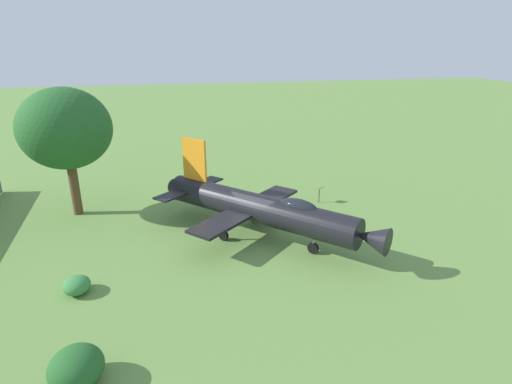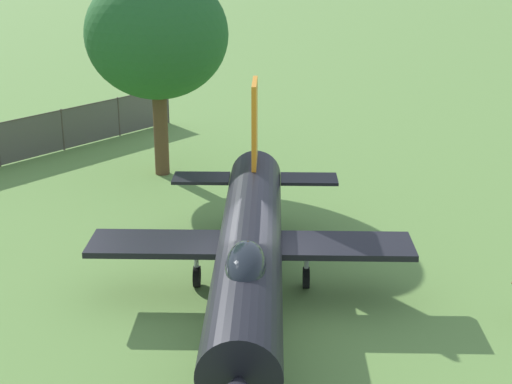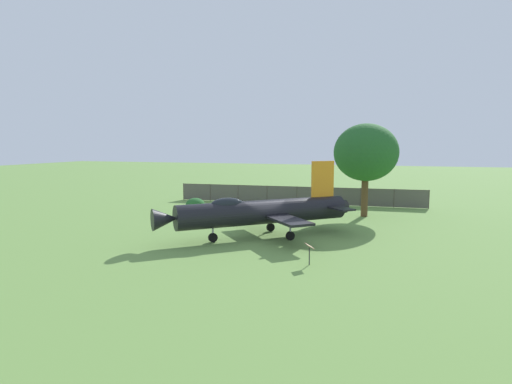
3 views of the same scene
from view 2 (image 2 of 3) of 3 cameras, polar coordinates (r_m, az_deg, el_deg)
ground_plane at (r=20.11m, az=-0.45°, el=-8.68°), size 200.00×200.00×0.00m
display_jet at (r=19.00m, az=-0.51°, el=-4.46°), size 11.07×12.05×5.11m
shade_tree at (r=29.80m, az=-7.47°, el=11.62°), size 5.50×5.49×8.07m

